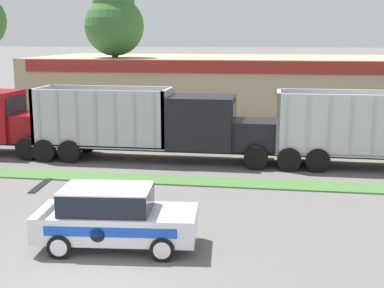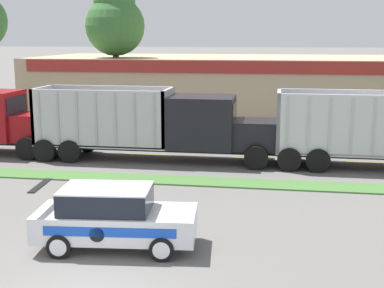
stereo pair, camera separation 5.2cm
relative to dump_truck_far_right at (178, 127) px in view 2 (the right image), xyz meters
The scene contains 9 objects.
grass_verge 3.98m from the dump_truck_far_right, 84.73° to the right, with size 120.00×1.37×0.06m, color #477538.
centre_line_3 7.42m from the dump_truck_far_right, behind, with size 2.40×0.14×0.01m, color yellow.
centre_line_4 2.61m from the dump_truck_far_right, 148.96° to the left, with size 2.40×0.14×0.01m, color yellow.
centre_line_5 4.12m from the dump_truck_far_right, 16.22° to the left, with size 2.40×0.14×0.01m, color yellow.
centre_line_6 9.24m from the dump_truck_far_right, ahead, with size 2.40×0.14×0.01m, color yellow.
dump_truck_far_right is the anchor object (origin of this frame).
rally_car 10.73m from the dump_truck_far_right, 89.00° to the right, with size 4.53×2.22×1.75m.
store_building_backdrop 16.94m from the dump_truck_far_right, 71.01° to the left, with size 37.49×12.10×4.30m.
tree_behind_centre 15.33m from the dump_truck_far_right, 118.44° to the left, with size 4.14×4.14×9.60m.
Camera 2 is at (4.23, -10.59, 5.74)m, focal length 50.00 mm.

